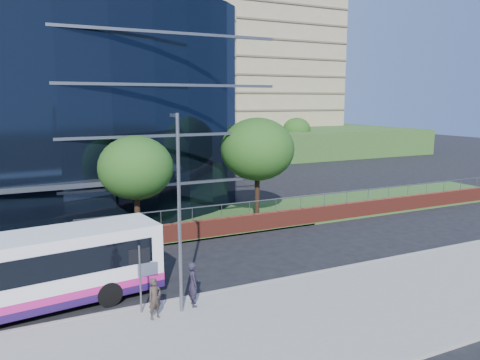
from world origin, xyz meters
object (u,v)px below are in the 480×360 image
tree_dist_f (297,130)px  city_bus (16,275)px  pedestrian_b (155,298)px  tree_far_d (257,149)px  street_sign (140,265)px  pedestrian (193,284)px  tree_far_c (136,168)px  streetlight_east (179,208)px  tree_dist_e (205,131)px

tree_dist_f → city_bus: (-39.95, -41.34, -2.50)m
tree_dist_f → pedestrian_b: size_ratio=3.68×
tree_far_d → tree_dist_f: 40.01m
street_sign → pedestrian: size_ratio=1.48×
tree_far_c → city_bus: 11.22m
streetlight_east → pedestrian: bearing=21.5°
city_bus → tree_far_d: bearing=22.8°
street_sign → pedestrian: bearing=-9.1°
tree_dist_e → pedestrian: size_ratio=3.44×
street_sign → pedestrian: (2.13, -0.34, -1.05)m
tree_dist_e → tree_dist_f: 16.13m
tree_far_c → pedestrian_b: (-2.14, -11.36, -3.56)m
pedestrian → pedestrian_b: (-1.77, -0.44, -0.12)m
street_sign → streetlight_east: size_ratio=0.35×
tree_far_c → streetlight_east: streetlight_east is taller
tree_dist_e → city_bus: size_ratio=0.54×
tree_dist_f → pedestrian_b: bearing=-128.4°
street_sign → tree_dist_f: size_ratio=0.46×
tree_far_c → pedestrian: tree_far_c is taller
tree_dist_e → pedestrian: 45.51m
tree_far_d → tree_dist_f: tree_far_d is taller
tree_far_c → tree_dist_f: 46.67m
tree_dist_f → streetlight_east: bearing=-127.6°
streetlight_east → pedestrian: size_ratio=4.23×
tree_dist_e → tree_dist_f: tree_dist_e is taller
city_bus → pedestrian: city_bus is taller
pedestrian_b → tree_dist_f: bearing=28.9°
street_sign → tree_far_d: size_ratio=0.38×
tree_far_c → tree_dist_f: (33.00, 33.00, -0.33)m
tree_dist_f → pedestrian: (-33.37, -43.93, -3.11)m
tree_dist_e → tree_far_c: bearing=-118.7°
street_sign → tree_dist_e: size_ratio=0.43×
tree_far_d → streetlight_east: bearing=-129.4°
tree_far_d → city_bus: (-15.95, -9.34, -3.48)m
street_sign → tree_far_c: bearing=76.7°
street_sign → city_bus: 5.01m
tree_far_d → tree_dist_f: bearing=53.1°
tree_far_c → pedestrian_b: size_ratio=3.96×
tree_dist_e → pedestrian_b: tree_dist_e is taller
tree_far_c → tree_far_d: bearing=6.3°
tree_dist_e → city_bus: bearing=-121.3°
tree_far_c → pedestrian_b: bearing=-100.7°
tree_far_c → city_bus: size_ratio=0.54×
tree_dist_e → streetlight_east: (-18.00, -42.17, -0.10)m
tree_far_d → streetlight_east: streetlight_east is taller
tree_far_c → streetlight_east: 11.22m
street_sign → pedestrian: 2.40m
tree_dist_e → streetlight_east: bearing=-113.1°
street_sign → tree_dist_f: 56.25m
tree_far_d → streetlight_east: 15.77m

